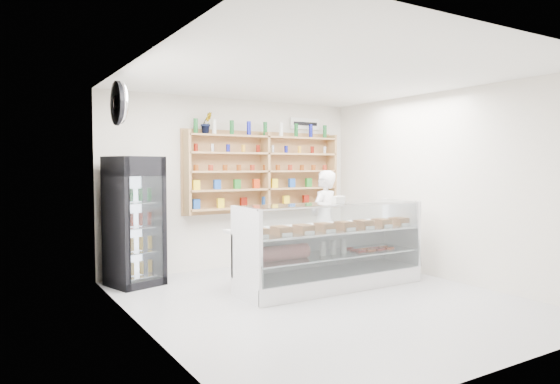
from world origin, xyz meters
TOP-DOWN VIEW (x-y plane):
  - room at (0.00, 0.00)m, footprint 5.00×5.00m
  - display_counter at (0.49, 0.50)m, footprint 2.71×0.81m
  - shop_worker at (1.08, 1.46)m, footprint 0.69×0.59m
  - drinks_cooler at (-1.80, 2.04)m, footprint 0.81×0.79m
  - wall_shelving at (0.50, 2.34)m, footprint 2.84×0.28m
  - potted_plant at (-0.57, 2.34)m, footprint 0.21×0.18m
  - security_mirror at (-2.17, 1.20)m, footprint 0.15×0.50m
  - wall_sign at (1.40, 2.47)m, footprint 0.62×0.03m

SIDE VIEW (x-z plane):
  - display_counter at x=0.49m, z-range -0.26..0.92m
  - shop_worker at x=1.08m, z-range 0.00..1.62m
  - drinks_cooler at x=-1.80m, z-range 0.00..1.83m
  - room at x=0.00m, z-range -1.10..3.90m
  - wall_shelving at x=0.50m, z-range 0.93..2.26m
  - potted_plant at x=-0.57m, z-range 2.20..2.54m
  - security_mirror at x=-2.17m, z-range 2.20..2.70m
  - wall_sign at x=1.40m, z-range 2.35..2.55m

